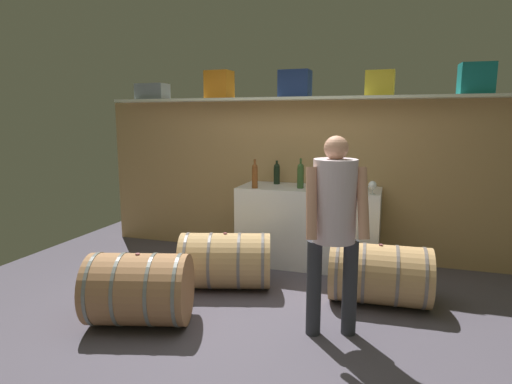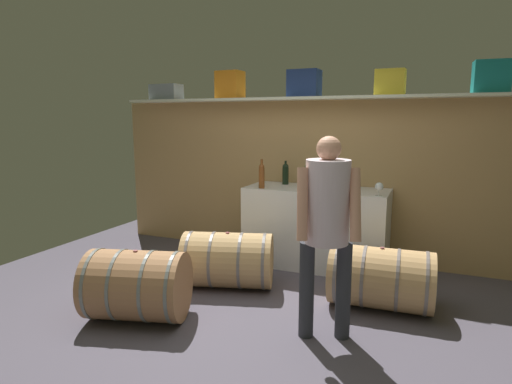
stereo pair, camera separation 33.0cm
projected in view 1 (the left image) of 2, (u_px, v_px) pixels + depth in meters
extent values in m
cube|color=#514B58|center=(259.00, 303.00, 4.02)|extent=(6.38, 7.47, 0.02)
cube|color=tan|center=(297.00, 179.00, 5.36)|extent=(5.18, 0.10, 1.92)
cube|color=silver|center=(296.00, 99.00, 5.05)|extent=(4.76, 0.40, 0.03)
cube|color=gray|center=(152.00, 92.00, 5.61)|extent=(0.41, 0.25, 0.20)
cube|color=orange|center=(219.00, 85.00, 5.32)|extent=(0.33, 0.26, 0.34)
cube|color=navy|center=(295.00, 84.00, 5.03)|extent=(0.36, 0.26, 0.31)
cube|color=yellow|center=(380.00, 83.00, 4.74)|extent=(0.32, 0.21, 0.28)
cube|color=teal|center=(476.00, 79.00, 4.45)|extent=(0.35, 0.26, 0.32)
cube|color=white|center=(308.00, 226.00, 5.02)|extent=(1.62, 0.64, 0.92)
cylinder|color=brown|center=(255.00, 178.00, 4.87)|extent=(0.07, 0.07, 0.23)
sphere|color=brown|center=(255.00, 167.00, 4.85)|extent=(0.06, 0.06, 0.06)
cylinder|color=brown|center=(255.00, 163.00, 4.84)|extent=(0.03, 0.03, 0.08)
cylinder|color=#335327|center=(300.00, 178.00, 4.88)|extent=(0.08, 0.08, 0.23)
sphere|color=#335327|center=(301.00, 167.00, 4.85)|extent=(0.07, 0.07, 0.07)
cylinder|color=#335327|center=(301.00, 162.00, 4.84)|extent=(0.02, 0.02, 0.09)
cylinder|color=black|center=(277.00, 176.00, 5.20)|extent=(0.08, 0.08, 0.20)
sphere|color=black|center=(277.00, 166.00, 5.18)|extent=(0.07, 0.07, 0.07)
cylinder|color=black|center=(277.00, 163.00, 5.17)|extent=(0.03, 0.03, 0.06)
cylinder|color=white|center=(372.00, 194.00, 4.49)|extent=(0.07, 0.07, 0.00)
cylinder|color=white|center=(372.00, 191.00, 4.49)|extent=(0.01, 0.01, 0.06)
sphere|color=white|center=(373.00, 185.00, 4.48)|extent=(0.09, 0.09, 0.09)
sphere|color=maroon|center=(373.00, 186.00, 4.48)|extent=(0.05, 0.05, 0.05)
cylinder|color=tan|center=(226.00, 261.00, 4.33)|extent=(1.02, 0.79, 0.56)
cylinder|color=slate|center=(188.00, 260.00, 4.34)|extent=(0.19, 0.55, 0.57)
cylinder|color=slate|center=(211.00, 260.00, 4.33)|extent=(0.19, 0.55, 0.57)
cylinder|color=slate|center=(240.00, 261.00, 4.33)|extent=(0.19, 0.55, 0.57)
cylinder|color=slate|center=(263.00, 261.00, 4.32)|extent=(0.19, 0.55, 0.57)
cylinder|color=#984A4E|center=(225.00, 233.00, 4.28)|extent=(0.04, 0.04, 0.01)
cylinder|color=tan|center=(380.00, 274.00, 3.96)|extent=(0.93, 0.59, 0.55)
cylinder|color=gray|center=(338.00, 270.00, 4.05)|extent=(0.06, 0.56, 0.56)
cylinder|color=gray|center=(363.00, 273.00, 3.99)|extent=(0.06, 0.56, 0.56)
cylinder|color=gray|center=(396.00, 276.00, 3.92)|extent=(0.06, 0.56, 0.56)
cylinder|color=gray|center=(423.00, 278.00, 3.86)|extent=(0.06, 0.56, 0.56)
cylinder|color=#894A4E|center=(381.00, 245.00, 3.91)|extent=(0.04, 0.04, 0.01)
cylinder|color=#A27149|center=(139.00, 289.00, 3.56)|extent=(0.95, 0.79, 0.59)
cylinder|color=slate|center=(98.00, 288.00, 3.57)|extent=(0.19, 0.59, 0.60)
cylinder|color=slate|center=(124.00, 289.00, 3.57)|extent=(0.19, 0.59, 0.60)
cylinder|color=slate|center=(155.00, 289.00, 3.56)|extent=(0.19, 0.59, 0.60)
cylinder|color=slate|center=(180.00, 289.00, 3.55)|extent=(0.19, 0.59, 0.60)
cylinder|color=#944F51|center=(138.00, 254.00, 3.51)|extent=(0.04, 0.04, 0.01)
cylinder|color=#2E3036|center=(314.00, 288.00, 3.37)|extent=(0.12, 0.12, 0.77)
cylinder|color=#2E3036|center=(350.00, 288.00, 3.37)|extent=(0.12, 0.12, 0.77)
cylinder|color=silver|center=(335.00, 201.00, 3.25)|extent=(0.33, 0.33, 0.63)
sphere|color=tan|center=(336.00, 148.00, 3.19)|extent=(0.18, 0.18, 0.18)
cylinder|color=tan|center=(311.00, 203.00, 3.15)|extent=(0.13, 0.18, 0.54)
cylinder|color=tan|center=(363.00, 203.00, 3.16)|extent=(0.15, 0.25, 0.53)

